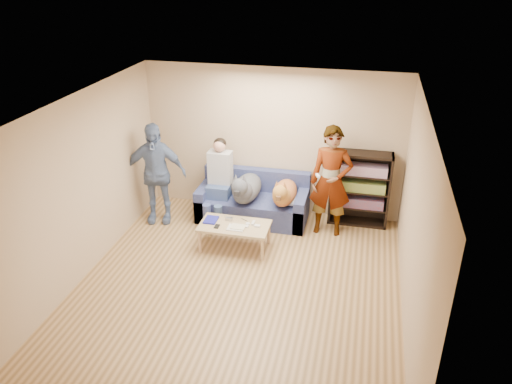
% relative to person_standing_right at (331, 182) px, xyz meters
% --- Properties ---
extents(ground, '(5.00, 5.00, 0.00)m').
position_rel_person_standing_right_xyz_m(ground, '(-1.08, -1.89, -0.93)').
color(ground, olive).
rests_on(ground, ground).
extents(ceiling, '(5.00, 5.00, 0.00)m').
position_rel_person_standing_right_xyz_m(ceiling, '(-1.08, -1.89, 1.67)').
color(ceiling, white).
rests_on(ceiling, ground).
extents(wall_back, '(4.50, 0.00, 4.50)m').
position_rel_person_standing_right_xyz_m(wall_back, '(-1.08, 0.61, 0.37)').
color(wall_back, tan).
rests_on(wall_back, ground).
extents(wall_front, '(4.50, 0.00, 4.50)m').
position_rel_person_standing_right_xyz_m(wall_front, '(-1.08, -4.39, 0.37)').
color(wall_front, tan).
rests_on(wall_front, ground).
extents(wall_left, '(0.00, 5.00, 5.00)m').
position_rel_person_standing_right_xyz_m(wall_left, '(-3.33, -1.89, 0.37)').
color(wall_left, tan).
rests_on(wall_left, ground).
extents(wall_right, '(0.00, 5.00, 5.00)m').
position_rel_person_standing_right_xyz_m(wall_right, '(1.17, -1.89, 0.37)').
color(wall_right, tan).
rests_on(wall_right, ground).
extents(blanket, '(0.38, 0.33, 0.13)m').
position_rel_person_standing_right_xyz_m(blanket, '(-0.64, 0.04, -0.43)').
color(blanket, '#B9B9BE').
rests_on(blanket, sofa).
extents(person_standing_right, '(0.68, 0.45, 1.85)m').
position_rel_person_standing_right_xyz_m(person_standing_right, '(0.00, 0.00, 0.00)').
color(person_standing_right, gray).
rests_on(person_standing_right, ground).
extents(person_standing_left, '(1.11, 0.64, 1.78)m').
position_rel_person_standing_right_xyz_m(person_standing_left, '(-2.94, -0.25, -0.04)').
color(person_standing_left, '#687CA6').
rests_on(person_standing_left, ground).
extents(held_controller, '(0.08, 0.13, 0.03)m').
position_rel_person_standing_right_xyz_m(held_controller, '(-0.20, -0.20, 0.17)').
color(held_controller, white).
rests_on(held_controller, person_standing_right).
extents(notebook_blue, '(0.20, 0.26, 0.03)m').
position_rel_person_standing_right_xyz_m(notebook_blue, '(-1.80, -0.80, -0.49)').
color(notebook_blue, '#1B1E98').
rests_on(notebook_blue, coffee_table).
extents(papers, '(0.26, 0.20, 0.02)m').
position_rel_person_standing_right_xyz_m(papers, '(-1.35, -0.95, -0.50)').
color(papers, silver).
rests_on(papers, coffee_table).
extents(magazine, '(0.22, 0.17, 0.01)m').
position_rel_person_standing_right_xyz_m(magazine, '(-1.32, -0.93, -0.49)').
color(magazine, beige).
rests_on(magazine, coffee_table).
extents(camera_silver, '(0.11, 0.06, 0.05)m').
position_rel_person_standing_right_xyz_m(camera_silver, '(-1.52, -0.73, -0.48)').
color(camera_silver, '#AEAEB2').
rests_on(camera_silver, coffee_table).
extents(controller_a, '(0.04, 0.13, 0.03)m').
position_rel_person_standing_right_xyz_m(controller_a, '(-1.12, -0.75, -0.49)').
color(controller_a, silver).
rests_on(controller_a, coffee_table).
extents(controller_b, '(0.09, 0.06, 0.03)m').
position_rel_person_standing_right_xyz_m(controller_b, '(-1.04, -0.83, -0.49)').
color(controller_b, white).
rests_on(controller_b, coffee_table).
extents(headphone_cup_a, '(0.07, 0.07, 0.02)m').
position_rel_person_standing_right_xyz_m(headphone_cup_a, '(-1.20, -0.87, -0.50)').
color(headphone_cup_a, silver).
rests_on(headphone_cup_a, coffee_table).
extents(headphone_cup_b, '(0.07, 0.07, 0.02)m').
position_rel_person_standing_right_xyz_m(headphone_cup_b, '(-1.20, -0.79, -0.50)').
color(headphone_cup_b, silver).
rests_on(headphone_cup_b, coffee_table).
extents(pen_orange, '(0.13, 0.06, 0.01)m').
position_rel_person_standing_right_xyz_m(pen_orange, '(-1.42, -1.01, -0.50)').
color(pen_orange, orange).
rests_on(pen_orange, coffee_table).
extents(pen_black, '(0.13, 0.08, 0.01)m').
position_rel_person_standing_right_xyz_m(pen_black, '(-1.28, -0.67, -0.50)').
color(pen_black, black).
rests_on(pen_black, coffee_table).
extents(wallet, '(0.07, 0.12, 0.02)m').
position_rel_person_standing_right_xyz_m(wallet, '(-1.65, -0.97, -0.50)').
color(wallet, black).
rests_on(wallet, coffee_table).
extents(sofa, '(1.90, 0.85, 0.82)m').
position_rel_person_standing_right_xyz_m(sofa, '(-1.33, 0.20, -0.65)').
color(sofa, '#515B93').
rests_on(sofa, ground).
extents(person_seated, '(0.40, 0.73, 1.47)m').
position_rel_person_standing_right_xyz_m(person_seated, '(-1.92, 0.08, -0.15)').
color(person_seated, '#3A5380').
rests_on(person_seated, sofa).
extents(dog_gray, '(0.46, 1.27, 0.66)m').
position_rel_person_standing_right_xyz_m(dog_gray, '(-1.42, -0.01, -0.27)').
color(dog_gray, '#54565F').
rests_on(dog_gray, sofa).
extents(dog_tan, '(0.40, 1.16, 0.58)m').
position_rel_person_standing_right_xyz_m(dog_tan, '(-0.77, 0.01, -0.30)').
color(dog_tan, '#C5633C').
rests_on(dog_tan, sofa).
extents(coffee_table, '(1.10, 0.60, 0.42)m').
position_rel_person_standing_right_xyz_m(coffee_table, '(-1.40, -0.85, -0.55)').
color(coffee_table, tan).
rests_on(coffee_table, ground).
extents(bookshelf, '(1.00, 0.34, 1.30)m').
position_rel_person_standing_right_xyz_m(bookshelf, '(0.47, 0.44, -0.25)').
color(bookshelf, black).
rests_on(bookshelf, ground).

